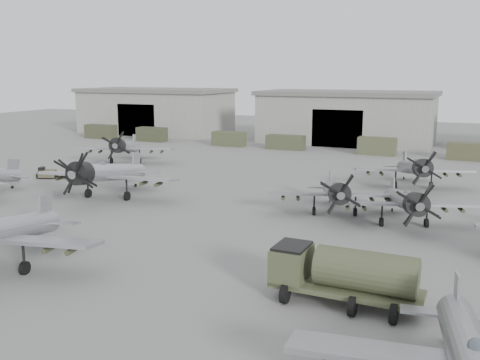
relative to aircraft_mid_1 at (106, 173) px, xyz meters
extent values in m
plane|color=#62615F|center=(11.12, -11.32, -2.49)|extent=(220.00, 220.00, 0.00)
cube|color=#9D9C93|center=(-26.88, 50.68, 1.51)|extent=(28.00, 14.00, 8.00)
cube|color=#63635E|center=(-26.88, 50.68, 5.86)|extent=(29.00, 14.80, 0.70)
cube|color=black|center=(-26.88, 43.88, 0.51)|extent=(8.12, 0.40, 6.00)
cube|color=#9D9C93|center=(11.12, 50.68, 1.51)|extent=(28.00, 14.00, 8.00)
cube|color=#63635E|center=(11.12, 50.68, 5.86)|extent=(29.00, 14.80, 0.70)
cube|color=black|center=(11.12, 43.88, 0.51)|extent=(8.12, 0.40, 6.00)
cube|color=#393C27|center=(-31.09, 38.68, -1.25)|extent=(5.81, 2.20, 2.47)
cube|color=#363925|center=(-20.18, 38.68, -1.28)|extent=(5.21, 2.20, 2.42)
cube|color=#41462E|center=(-5.37, 38.68, -1.33)|extent=(5.39, 2.20, 2.32)
cube|color=#3E442C|center=(4.35, 38.68, -1.39)|extent=(5.95, 2.20, 2.19)
cube|color=#464A30|center=(18.35, 38.68, -1.23)|extent=(5.39, 2.20, 2.51)
cube|color=#42432C|center=(31.03, 38.68, -1.31)|extent=(6.43, 2.20, 2.35)
cylinder|color=gray|center=(5.51, -17.15, -0.20)|extent=(3.84, 11.08, 3.24)
cube|color=gray|center=(4.49, -12.38, -0.04)|extent=(0.48, 1.71, 2.07)
cylinder|color=black|center=(7.62, -17.54, -2.12)|extent=(0.46, 0.87, 0.83)
cylinder|color=black|center=(4.55, -12.69, -2.33)|extent=(0.19, 0.35, 0.33)
cylinder|color=gray|center=(31.69, -20.92, -0.30)|extent=(2.79, 10.63, 3.10)
cube|color=gray|center=(31.11, -16.29, -0.14)|extent=(0.32, 1.65, 1.98)
ellipsoid|color=#3F4C54|center=(31.88, -22.50, 0.60)|extent=(0.74, 1.26, 0.56)
cylinder|color=black|center=(31.14, -16.59, -2.34)|extent=(0.16, 0.33, 0.32)
cube|color=gray|center=(-11.84, 0.23, -0.31)|extent=(0.42, 1.53, 1.84)
cylinder|color=black|center=(-11.90, -0.04, -2.35)|extent=(0.17, 0.31, 0.30)
cylinder|color=#9C9EA4|center=(-0.13, 1.01, -0.09)|extent=(3.07, 11.62, 3.39)
cylinder|color=black|center=(0.52, -4.05, 0.71)|extent=(2.26, 1.96, 2.26)
cube|color=#9C9EA4|center=(-0.05, 0.36, -0.37)|extent=(13.75, 4.10, 0.61)
cube|color=#9C9EA4|center=(-0.78, 6.07, 0.08)|extent=(0.36, 1.81, 2.17)
ellipsoid|color=#3F4C54|center=(0.09, -0.71, 0.89)|extent=(0.81, 1.37, 0.61)
cylinder|color=black|center=(-2.06, -0.11, -2.11)|extent=(0.41, 0.90, 0.87)
cylinder|color=black|center=(2.03, 0.41, -2.11)|extent=(0.41, 0.90, 0.87)
cylinder|color=black|center=(-0.73, 5.74, -2.32)|extent=(0.17, 0.36, 0.35)
cylinder|color=gray|center=(26.54, 2.49, -0.52)|extent=(4.35, 9.39, 2.79)
cylinder|color=black|center=(27.90, -1.48, 0.15)|extent=(2.06, 1.89, 1.86)
cube|color=gray|center=(26.71, 1.98, -0.74)|extent=(11.20, 5.50, 0.50)
cube|color=gray|center=(25.17, 6.46, -0.38)|extent=(0.59, 1.44, 1.78)
ellipsoid|color=#3F4C54|center=(27.00, 1.14, 0.29)|extent=(0.86, 1.19, 0.50)
cylinder|color=black|center=(25.16, 1.26, -2.17)|extent=(0.47, 0.76, 0.71)
cylinder|color=black|center=(28.37, 2.37, -2.17)|extent=(0.47, 0.76, 0.71)
cylinder|color=black|center=(25.26, 6.21, -2.35)|extent=(0.19, 0.31, 0.29)
cylinder|color=#989CA1|center=(-10.70, 18.18, -0.31)|extent=(5.33, 10.24, 3.08)
cylinder|color=black|center=(-8.95, 13.88, 0.42)|extent=(2.33, 2.15, 2.05)
cube|color=#989CA1|center=(-10.48, 17.63, -0.56)|extent=(12.24, 6.68, 0.55)
cube|color=#989CA1|center=(-12.46, 22.47, -0.16)|extent=(0.73, 1.56, 1.97)
ellipsoid|color=#3F4C54|center=(-10.11, 16.71, 0.58)|extent=(1.00, 1.32, 0.55)
cylinder|color=black|center=(-12.14, 16.74, -2.14)|extent=(0.55, 0.83, 0.79)
cylinder|color=black|center=(-8.67, 18.15, -2.14)|extent=(0.55, 0.83, 0.79)
cylinder|color=black|center=(-12.35, 22.19, -2.34)|extent=(0.23, 0.34, 0.32)
cylinder|color=gray|center=(25.60, 17.35, -0.41)|extent=(4.39, 9.96, 2.95)
cylinder|color=black|center=(26.95, 13.13, 0.30)|extent=(2.16, 1.97, 1.96)
cube|color=gray|center=(25.77, 16.81, -0.65)|extent=(11.86, 5.57, 0.53)
cube|color=gray|center=(24.25, 21.57, -0.26)|extent=(0.59, 1.53, 1.88)
ellipsoid|color=#3F4C54|center=(26.06, 15.91, 0.45)|extent=(0.88, 1.25, 0.53)
cylinder|color=black|center=(24.12, 16.09, -2.16)|extent=(0.48, 0.80, 0.75)
cylinder|color=black|center=(27.54, 17.18, -2.16)|extent=(0.48, 0.80, 0.75)
cylinder|color=black|center=(24.34, 21.30, -2.34)|extent=(0.20, 0.32, 0.30)
cylinder|color=gray|center=(20.82, 3.59, -0.52)|extent=(4.35, 9.39, 2.79)
cylinder|color=black|center=(22.19, -0.38, 0.15)|extent=(2.06, 1.89, 1.86)
cube|color=gray|center=(21.00, 3.09, -0.74)|extent=(11.20, 5.50, 0.50)
cube|color=gray|center=(19.46, 7.56, -0.38)|extent=(0.59, 1.44, 1.78)
ellipsoid|color=#3F4C54|center=(21.29, 2.24, 0.29)|extent=(0.86, 1.19, 0.50)
cylinder|color=black|center=(19.45, 2.37, -2.17)|extent=(0.47, 0.76, 0.71)
cylinder|color=black|center=(22.66, 3.47, -2.17)|extent=(0.47, 0.76, 0.71)
cylinder|color=black|center=(19.54, 7.31, -2.35)|extent=(0.19, 0.31, 0.29)
cube|color=#41462D|center=(25.85, -13.98, -1.67)|extent=(7.71, 2.70, 0.27)
cube|color=#41462D|center=(22.90, -13.91, -0.79)|extent=(1.81, 2.56, 1.86)
cylinder|color=#41462D|center=(26.84, -14.01, -0.57)|extent=(5.08, 2.20, 2.08)
cube|color=black|center=(22.90, -13.91, 0.19)|extent=(1.69, 2.23, 0.16)
cylinder|color=black|center=(22.98, -15.17, -1.99)|extent=(0.35, 0.99, 0.98)
cylinder|color=black|center=(28.51, -12.79, -1.99)|extent=(0.35, 0.99, 0.98)
cube|color=#46432D|center=(-12.42, 5.50, -1.93)|extent=(2.10, 1.74, 0.81)
cube|color=black|center=(-12.98, 5.26, -1.43)|extent=(0.82, 1.03, 0.50)
cylinder|color=black|center=(-12.42, 5.50, -2.23)|extent=(1.33, 1.00, 0.56)
cylinder|color=black|center=(-11.22, 6.03, -2.03)|extent=(1.14, 0.56, 0.08)
cube|color=#46432D|center=(-8.92, 7.03, -2.03)|extent=(4.07, 2.82, 0.18)
cylinder|color=black|center=(-8.92, 7.03, -2.28)|extent=(1.56, 1.01, 0.44)
cylinder|color=#46432D|center=(-8.92, 7.03, -1.83)|extent=(1.42, 0.86, 0.32)
imported|color=#48482F|center=(-9.33, 7.90, -1.69)|extent=(0.52, 0.66, 1.59)
camera|label=1|loc=(31.30, -39.67, 9.15)|focal=40.00mm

